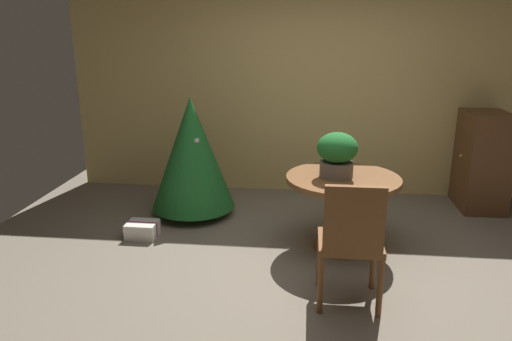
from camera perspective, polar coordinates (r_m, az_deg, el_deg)
ground_plane at (r=4.20m, az=6.79°, el=-11.89°), size 6.60×6.60×0.00m
back_wall_panel at (r=5.94m, az=7.10°, el=9.73°), size 6.00×0.10×2.60m
round_dining_table at (r=4.47m, az=10.20°, el=-3.33°), size 1.04×1.04×0.71m
flower_vase at (r=4.33m, az=9.61°, el=2.04°), size 0.36×0.36×0.41m
wooden_chair_near at (r=3.53m, az=11.26°, el=-7.88°), size 0.46×0.43×0.98m
holiday_tree at (r=5.22m, az=-7.62°, el=2.05°), size 0.91×0.91×1.31m
gift_box_cream at (r=4.92m, az=-13.35°, el=-6.85°), size 0.30×0.25×0.16m
wooden_cabinet at (r=5.99m, az=25.30°, el=1.02°), size 0.49×0.66×1.10m
potted_plant at (r=5.28m, az=11.03°, el=-2.99°), size 0.32×0.32×0.44m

